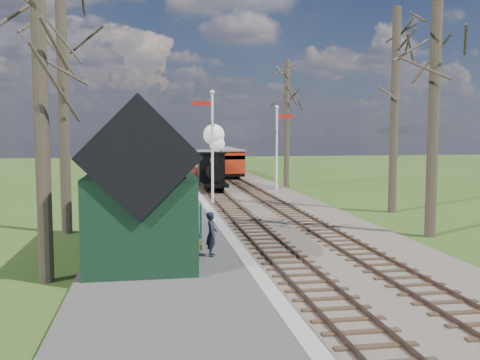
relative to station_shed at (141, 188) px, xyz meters
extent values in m
plane|color=#38531A|center=(4.30, -4.00, -2.27)|extent=(140.00, 140.00, 0.00)
ellipsoid|color=#385B23|center=(14.30, 61.00, -20.31)|extent=(70.40, 44.00, 19.80)
ellipsoid|color=#385B23|center=(39.30, 54.00, -15.39)|extent=(51.20, 32.00, 14.40)
ellipsoid|color=#385B23|center=(-3.70, 66.00, -18.67)|extent=(64.00, 40.00, 18.00)
cube|color=brown|center=(5.60, 18.00, -2.22)|extent=(8.00, 60.00, 0.10)
cube|color=brown|center=(3.80, 18.00, -2.13)|extent=(0.07, 60.00, 0.12)
cube|color=brown|center=(4.80, 18.00, -2.13)|extent=(0.07, 60.00, 0.12)
cube|color=#38281C|center=(4.30, 18.00, -2.17)|extent=(1.60, 60.00, 0.09)
cube|color=brown|center=(6.40, 18.00, -2.13)|extent=(0.07, 60.00, 0.12)
cube|color=brown|center=(7.40, 18.00, -2.13)|extent=(0.07, 60.00, 0.12)
cube|color=#38281C|center=(6.90, 18.00, -2.17)|extent=(1.60, 60.00, 0.09)
cube|color=#474442|center=(0.80, 10.00, -2.17)|extent=(5.00, 44.00, 0.20)
cube|color=#B2AD9E|center=(3.10, 10.00, -2.16)|extent=(0.40, 44.00, 0.21)
cube|color=black|center=(0.00, 0.00, -0.77)|extent=(3.00, 6.00, 2.60)
cube|color=black|center=(0.00, 0.00, 1.08)|extent=(3.25, 6.30, 3.25)
cube|color=black|center=(1.52, -1.00, -1.07)|extent=(0.06, 1.20, 2.00)
cylinder|color=silver|center=(3.60, 12.00, 0.73)|extent=(0.14, 0.14, 6.00)
sphere|color=silver|center=(3.60, 12.00, 3.83)|extent=(0.24, 0.24, 0.24)
cube|color=#B7140F|center=(3.05, 12.00, 3.23)|extent=(1.10, 0.08, 0.22)
cube|color=black|center=(3.60, 12.00, 2.13)|extent=(0.18, 0.06, 0.30)
cylinder|color=silver|center=(8.60, 18.00, 0.48)|extent=(0.14, 0.14, 5.50)
sphere|color=silver|center=(8.60, 18.00, 3.33)|extent=(0.24, 0.24, 0.24)
cube|color=#B7140F|center=(9.15, 18.00, 2.73)|extent=(1.10, 0.08, 0.22)
cube|color=black|center=(8.60, 18.00, 1.63)|extent=(0.18, 0.06, 0.30)
cylinder|color=#382D23|center=(-2.50, -2.00, 2.23)|extent=(0.39, 0.39, 9.00)
cylinder|color=#382D23|center=(-3.00, 5.00, 3.23)|extent=(0.41, 0.41, 11.00)
cylinder|color=#382D23|center=(10.80, 2.00, 3.73)|extent=(0.42, 0.42, 12.00)
cylinder|color=#382D23|center=(12.10, 8.00, 2.73)|extent=(0.40, 0.40, 10.00)
cylinder|color=#382D23|center=(9.80, 20.00, 2.23)|extent=(0.39, 0.39, 9.00)
cube|color=slate|center=(4.60, 32.00, -1.52)|extent=(12.60, 0.02, 0.01)
cube|color=slate|center=(4.60, 32.00, -1.82)|extent=(12.60, 0.02, 0.02)
cylinder|color=slate|center=(4.60, 32.00, -1.77)|extent=(0.08, 0.08, 1.00)
cube|color=black|center=(4.30, 17.83, -1.64)|extent=(1.61, 3.78, 0.24)
cylinder|color=black|center=(4.30, 17.26, -0.79)|extent=(1.04, 2.46, 1.04)
cube|color=black|center=(4.30, 18.96, -0.70)|extent=(1.70, 1.51, 1.89)
cylinder|color=black|center=(4.30, 16.32, 0.06)|extent=(0.26, 0.26, 0.76)
sphere|color=#B59435|center=(4.30, 17.55, -0.13)|extent=(0.49, 0.49, 0.49)
sphere|color=white|center=(4.40, 16.32, 0.95)|extent=(0.94, 0.94, 0.94)
sphere|color=white|center=(4.20, 16.41, 1.52)|extent=(1.32, 1.32, 1.32)
cylinder|color=black|center=(3.80, 16.70, -1.77)|extent=(0.09, 0.60, 0.60)
cylinder|color=black|center=(4.80, 16.70, -1.77)|extent=(0.09, 0.60, 0.60)
cube|color=black|center=(4.30, 23.83, -1.74)|extent=(1.79, 6.61, 0.28)
cube|color=#5E1515|center=(4.30, 23.83, -1.17)|extent=(1.89, 6.61, 0.85)
cube|color=beige|center=(4.30, 23.83, -0.32)|extent=(1.89, 6.61, 0.85)
cube|color=slate|center=(4.30, 23.83, 0.15)|extent=(1.98, 6.80, 0.11)
cube|color=black|center=(6.90, 27.65, -1.75)|extent=(1.71, 4.49, 0.27)
cube|color=#A7250D|center=(6.90, 27.65, -1.21)|extent=(1.80, 4.49, 0.81)
cube|color=beige|center=(6.90, 27.65, -0.41)|extent=(1.80, 4.49, 0.81)
cube|color=slate|center=(6.90, 27.65, 0.04)|extent=(1.89, 4.67, 0.11)
cube|color=black|center=(6.90, 33.15, -1.75)|extent=(1.71, 4.49, 0.27)
cube|color=#A7250D|center=(6.90, 33.15, -1.21)|extent=(1.80, 4.49, 0.81)
cube|color=beige|center=(6.90, 33.15, -0.41)|extent=(1.80, 4.49, 0.81)
cube|color=slate|center=(6.90, 33.15, 0.04)|extent=(1.89, 4.67, 0.11)
cube|color=#104D3A|center=(2.06, 2.45, -1.47)|extent=(0.16, 0.82, 1.19)
cube|color=silver|center=(2.11, 2.45, -1.47)|extent=(0.09, 0.70, 0.98)
cube|color=#4B351A|center=(1.54, -0.23, -1.83)|extent=(0.80, 1.48, 0.06)
cube|color=#4B351A|center=(1.37, -0.18, -1.56)|extent=(0.46, 1.38, 0.61)
cube|color=#4B351A|center=(1.69, -0.84, -1.97)|extent=(0.06, 0.06, 0.20)
cube|color=#4B351A|center=(1.39, 0.38, -1.97)|extent=(0.06, 0.06, 0.20)
imported|color=#1A202F|center=(2.10, -0.62, -1.38)|extent=(0.41, 0.55, 1.37)
camera|label=1|loc=(0.28, -16.67, 1.77)|focal=40.00mm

